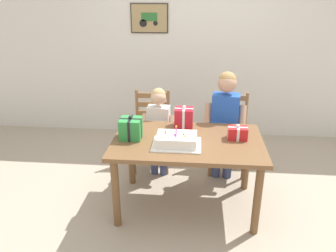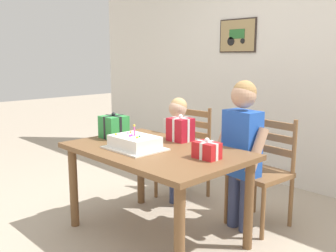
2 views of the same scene
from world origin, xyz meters
name	(u,v)px [view 2 (image 2 of 2)]	position (x,y,z in m)	size (l,w,h in m)	color
ground_plane	(156,236)	(0.00, 0.00, 0.00)	(20.00, 20.00, 0.00)	tan
back_wall	(285,68)	(0.00, 1.91, 1.30)	(6.40, 0.11, 2.60)	silver
dining_table	(155,160)	(0.00, 0.00, 0.63)	(1.41, 0.89, 0.73)	brown
birthday_cake	(135,143)	(-0.10, -0.13, 0.78)	(0.44, 0.34, 0.19)	white
gift_box_red_large	(207,150)	(0.46, 0.06, 0.79)	(0.18, 0.13, 0.15)	red
gift_box_beside_cake	(180,129)	(-0.05, 0.33, 0.82)	(0.19, 0.17, 0.23)	red
gift_box_corner_small	(114,127)	(-0.54, 0.00, 0.82)	(0.20, 0.20, 0.23)	#2D8E42
chair_left	(185,152)	(-0.45, 0.81, 0.47)	(0.44, 0.44, 0.92)	brown
chair_right	(263,171)	(0.46, 0.81, 0.47)	(0.45, 0.45, 0.92)	brown
child_older	(242,141)	(0.38, 0.59, 0.76)	(0.47, 0.28, 1.24)	#38426B
child_younger	(177,141)	(-0.35, 0.59, 0.64)	(0.39, 0.23, 1.05)	#38426B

